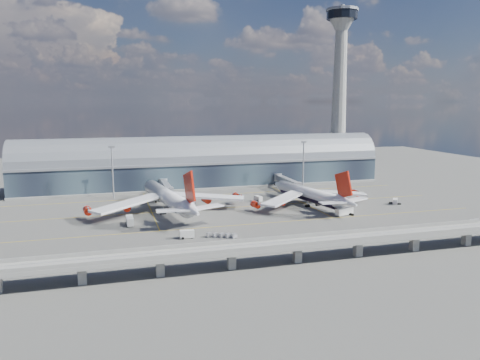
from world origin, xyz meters
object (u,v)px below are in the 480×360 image
object	(u,v)px
service_truck_0	(130,221)
cargo_train_0	(155,253)
airliner_left	(169,198)
service_truck_3	(395,201)
floodlight_mast_right	(303,163)
floodlight_mast_left	(113,171)
airliner_right	(310,195)
control_tower	(339,93)
cargo_train_2	(473,222)
cargo_train_1	(222,235)
service_truck_4	(258,199)
service_truck_1	(187,234)
service_truck_5	(189,203)
service_truck_2	(344,211)

from	to	relation	value
service_truck_0	cargo_train_0	world-z (taller)	service_truck_0
airliner_left	service_truck_3	bearing A→B (deg)	-16.00
floodlight_mast_right	cargo_train_0	world-z (taller)	floodlight_mast_right
floodlight_mast_left	service_truck_0	distance (m)	54.80
airliner_left	airliner_right	world-z (taller)	airliner_left
control_tower	floodlight_mast_right	distance (m)	58.76
control_tower	cargo_train_2	world-z (taller)	control_tower
airliner_left	cargo_train_2	xyz separation A→B (m)	(110.17, -51.49, -5.51)
airliner_left	cargo_train_1	size ratio (longest dim) A/B	6.91
service_truck_4	cargo_train_1	xyz separation A→B (m)	(-31.07, -53.54, -0.53)
airliner_right	service_truck_0	size ratio (longest dim) A/B	7.86
control_tower	cargo_train_0	xyz separation A→B (m)	(-124.57, -120.60, -50.69)
airliner_left	cargo_train_1	bearing A→B (deg)	-82.66
service_truck_4	airliner_left	bearing A→B (deg)	178.47
service_truck_1	service_truck_3	xyz separation A→B (m)	(101.48, 27.55, -0.16)
cargo_train_1	service_truck_5	bearing A→B (deg)	-20.89
airliner_left	control_tower	bearing A→B (deg)	20.80
service_truck_2	cargo_train_1	xyz separation A→B (m)	(-56.74, -17.29, -0.87)
airliner_left	airliner_right	distance (m)	63.55
control_tower	service_truck_4	xyz separation A→B (m)	(-69.26, -53.82, -50.35)
airliner_left	cargo_train_2	world-z (taller)	airliner_left
airliner_left	service_truck_5	bearing A→B (deg)	34.14
airliner_left	service_truck_2	distance (m)	73.80
service_truck_1	service_truck_3	size ratio (longest dim) A/B	0.94
control_tower	service_truck_3	world-z (taller)	control_tower
airliner_right	service_truck_3	bearing A→B (deg)	-23.75
airliner_right	cargo_train_1	bearing A→B (deg)	-154.76
airliner_right	service_truck_5	bearing A→B (deg)	154.07
service_truck_4	cargo_train_0	distance (m)	86.72
control_tower	airliner_right	world-z (taller)	control_tower
service_truck_0	service_truck_5	size ratio (longest dim) A/B	1.37
airliner_right	service_truck_2	distance (m)	22.09
floodlight_mast_right	cargo_train_2	xyz separation A→B (m)	(32.32, -88.52, -12.80)
service_truck_1	service_truck_2	distance (m)	70.02
service_truck_1	service_truck_3	world-z (taller)	service_truck_1
cargo_train_0	airliner_left	bearing A→B (deg)	4.00
floodlight_mast_right	service_truck_0	bearing A→B (deg)	-150.75
service_truck_5	cargo_train_2	world-z (taller)	service_truck_5
service_truck_0	service_truck_3	bearing A→B (deg)	1.30
service_truck_3	cargo_train_1	world-z (taller)	service_truck_3
service_truck_2	service_truck_3	distance (m)	35.42
floodlight_mast_left	cargo_train_2	distance (m)	159.71
airliner_left	service_truck_3	world-z (taller)	airliner_left
service_truck_5	cargo_train_1	size ratio (longest dim) A/B	0.54
cargo_train_1	service_truck_2	bearing A→B (deg)	-96.66
service_truck_2	floodlight_mast_right	bearing A→B (deg)	-26.81
service_truck_2	service_truck_5	world-z (taller)	service_truck_2
floodlight_mast_right	airliner_left	xyz separation A→B (m)	(-77.85, -37.03, -7.29)
floodlight_mast_right	service_truck_2	bearing A→B (deg)	-97.88
airliner_right	cargo_train_0	world-z (taller)	airliner_right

